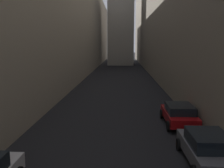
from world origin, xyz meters
name	(u,v)px	position (x,y,z in m)	size (l,w,h in m)	color
ground_plane	(119,76)	(0.00, 48.00, 0.00)	(264.00, 264.00, 0.00)	black
building_block_left	(59,23)	(-10.76, 50.00, 9.16)	(10.52, 108.00, 18.33)	gray
building_block_right	(191,12)	(12.32, 50.00, 11.04)	(13.65, 108.00, 22.07)	#756B5B
parked_car_right_third	(207,148)	(4.40, 15.67, 0.78)	(2.03, 4.22, 1.51)	#4C4C51
parked_car_right_far	(179,114)	(4.40, 21.39, 0.76)	(2.06, 4.16, 1.42)	maroon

